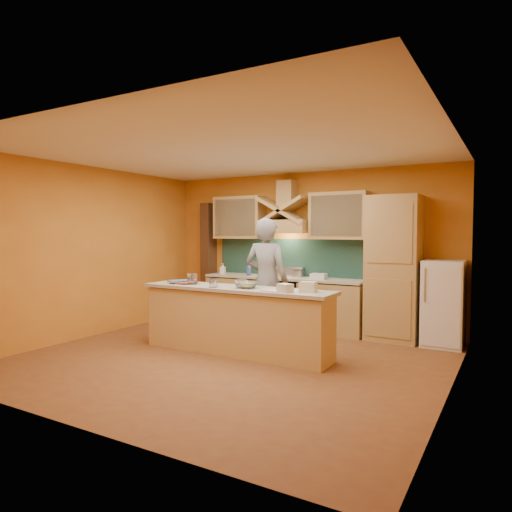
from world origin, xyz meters
The scene contains 36 objects.
floor centered at (0.00, 0.00, 0.00)m, with size 5.50×5.00×0.01m, color brown.
ceiling centered at (0.00, 0.00, 2.80)m, with size 5.50×5.00×0.01m, color white.
wall_back centered at (0.00, 2.50, 1.40)m, with size 5.50×0.02×2.80m, color orange.
wall_front centered at (0.00, -2.50, 1.40)m, with size 5.50×0.02×2.80m, color orange.
wall_left centered at (-2.75, 0.00, 1.40)m, with size 0.02×5.00×2.80m, color orange.
wall_right centered at (2.75, 0.00, 1.40)m, with size 0.02×5.00×2.80m, color orange.
base_cabinet_left centered at (-1.25, 2.20, 0.43)m, with size 1.10×0.60×0.86m, color tan.
base_cabinet_right centered at (0.65, 2.20, 0.43)m, with size 1.10×0.60×0.86m, color tan.
counter_top centered at (-0.30, 2.20, 0.90)m, with size 3.00×0.62×0.04m, color #BAB09D.
stove centered at (-0.30, 2.20, 0.45)m, with size 0.60×0.58×0.90m, color black.
backsplash centered at (-0.30, 2.48, 1.25)m, with size 3.00×0.03×0.70m, color #1A3933.
range_hood centered at (-0.30, 2.25, 1.82)m, with size 0.92×0.50×0.24m, color tan.
hood_chimney centered at (-0.30, 2.35, 2.40)m, with size 0.30×0.30×0.50m, color tan.
upper_cabinet_left centered at (-1.30, 2.33, 2.00)m, with size 1.00×0.35×0.80m, color tan.
upper_cabinet_right centered at (0.70, 2.33, 2.00)m, with size 1.00×0.35×0.80m, color tan.
pantry_column centered at (1.65, 2.20, 1.15)m, with size 0.80×0.60×2.30m, color tan.
fridge centered at (2.40, 2.20, 0.65)m, with size 0.58×0.60×1.30m, color white.
trim_column_left centered at (-2.05, 2.35, 1.15)m, with size 0.20×0.30×2.30m, color #472816.
island_body centered at (-0.10, 0.30, 0.44)m, with size 2.80×0.55×0.88m, color #DEB972.
island_top centered at (-0.10, 0.30, 0.92)m, with size 2.90×0.62×0.05m, color #BAB09D.
person centered at (-0.02, 1.07, 0.97)m, with size 0.71×0.46×1.94m, color gray.
pot_large centered at (-0.37, 2.10, 0.98)m, with size 0.25×0.25×0.17m, color silver.
pot_small centered at (-0.07, 2.31, 0.97)m, with size 0.21×0.21×0.14m, color #B5B4BB.
soap_bottle_a centered at (-1.57, 2.14, 1.02)m, with size 0.09×0.09×0.20m, color white.
soap_bottle_b centered at (-0.97, 2.11, 1.05)m, with size 0.10×0.10×0.25m, color #33498D.
bowl_back centered at (0.42, 2.22, 0.95)m, with size 0.22×0.22×0.07m, color silver.
dish_rack centered at (0.40, 2.17, 0.97)m, with size 0.26×0.20×0.09m, color silver.
book_lower centered at (-1.08, 0.29, 0.96)m, with size 0.23×0.31×0.03m, color #B34C40.
book_upper centered at (-1.22, 0.35, 0.98)m, with size 0.23×0.31×0.02m, color #446B96.
jar_large centered at (-0.85, 0.26, 1.03)m, with size 0.14×0.14×0.16m, color silver.
jar_small centered at (-0.37, 0.13, 1.01)m, with size 0.12×0.12×0.13m, color silver.
kitchen_scale centered at (0.01, 0.27, 1.00)m, with size 0.13×0.13×0.11m, color white.
mixing_bowl centered at (0.09, 0.28, 0.98)m, with size 0.31×0.31×0.08m, color white.
cloth centered at (0.58, 0.14, 0.95)m, with size 0.26×0.19×0.02m, color beige.
grocery_bag_a centered at (1.00, 0.32, 1.01)m, with size 0.21×0.17×0.13m, color beige.
grocery_bag_b centered at (0.76, 0.14, 1.00)m, with size 0.18×0.14×0.11m, color beige.
Camera 1 is at (3.34, -5.12, 1.72)m, focal length 32.00 mm.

